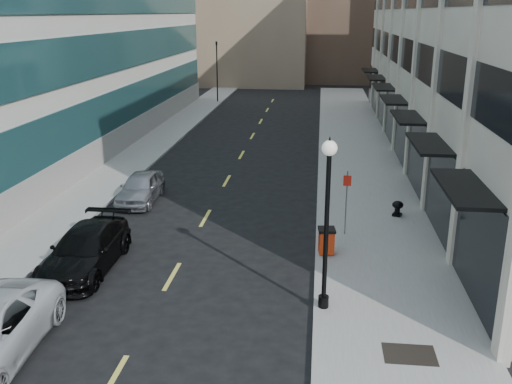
% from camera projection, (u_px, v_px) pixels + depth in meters
% --- Properties ---
extents(sidewalk_right, '(5.00, 80.00, 0.15)m').
position_uv_depth(sidewalk_right, '(364.00, 184.00, 30.64)').
color(sidewalk_right, gray).
rests_on(sidewalk_right, ground).
extents(sidewalk_left, '(3.00, 80.00, 0.15)m').
position_uv_depth(sidewalk_left, '(113.00, 176.00, 32.13)').
color(sidewalk_left, gray).
rests_on(sidewalk_left, ground).
extents(skyline_stone, '(10.00, 14.00, 20.00)m').
position_uv_depth(skyline_stone, '(430.00, 3.00, 70.10)').
color(skyline_stone, beige).
rests_on(skyline_stone, ground).
extents(grate_far, '(1.40, 1.00, 0.01)m').
position_uv_depth(grate_far, '(410.00, 354.00, 15.26)').
color(grate_far, black).
rests_on(grate_far, sidewalk_right).
extents(road_centerline, '(0.15, 68.20, 0.01)m').
position_uv_depth(road_centerline, '(217.00, 197.00, 28.62)').
color(road_centerline, '#D8CC4C').
rests_on(road_centerline, ground).
extents(traffic_signal, '(0.66, 0.66, 6.98)m').
position_uv_depth(traffic_signal, '(217.00, 45.00, 56.85)').
color(traffic_signal, black).
rests_on(traffic_signal, ground).
extents(car_black_pickup, '(2.17, 5.25, 1.52)m').
position_uv_depth(car_black_pickup, '(86.00, 250.00, 20.45)').
color(car_black_pickup, black).
rests_on(car_black_pickup, ground).
extents(car_silver_sedan, '(1.81, 4.26, 1.44)m').
position_uv_depth(car_silver_sedan, '(141.00, 188.00, 27.81)').
color(car_silver_sedan, gray).
rests_on(car_silver_sedan, ground).
extents(trash_bin, '(0.69, 0.74, 1.02)m').
position_uv_depth(trash_bin, '(326.00, 240.00, 21.47)').
color(trash_bin, red).
rests_on(trash_bin, sidewalk_right).
extents(lamppost, '(0.45, 0.45, 5.41)m').
position_uv_depth(lamppost, '(327.00, 211.00, 16.77)').
color(lamppost, black).
rests_on(lamppost, sidewalk_right).
extents(sign_post, '(0.32, 0.07, 2.70)m').
position_uv_depth(sign_post, '(347.00, 195.00, 22.99)').
color(sign_post, slate).
rests_on(sign_post, sidewalk_right).
extents(urn_planter, '(0.50, 0.50, 0.69)m').
position_uv_depth(urn_planter, '(398.00, 207.00, 25.52)').
color(urn_planter, black).
rests_on(urn_planter, sidewalk_right).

